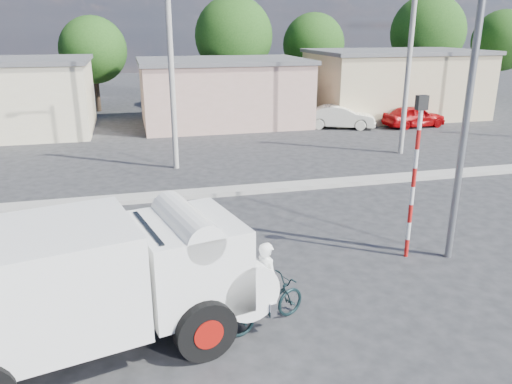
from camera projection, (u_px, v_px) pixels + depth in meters
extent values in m
plane|color=#252528|center=(315.00, 299.00, 11.50)|extent=(120.00, 120.00, 0.00)
cube|color=#99968E|center=(240.00, 190.00, 18.83)|extent=(40.00, 0.80, 0.16)
cylinder|color=black|center=(205.00, 330.00, 9.30)|extent=(1.24, 0.61, 1.19)
cylinder|color=#B3130C|center=(205.00, 330.00, 9.30)|extent=(0.66, 0.51, 0.58)
cylinder|color=black|center=(167.00, 278.00, 11.21)|extent=(1.24, 0.61, 1.19)
cylinder|color=#B3130C|center=(167.00, 278.00, 11.21)|extent=(0.66, 0.51, 0.58)
cube|color=black|center=(86.00, 323.00, 9.37)|extent=(5.17, 2.52, 0.19)
cube|color=white|center=(22.00, 288.00, 8.63)|extent=(4.34, 3.21, 2.00)
cube|color=white|center=(187.00, 260.00, 10.01)|extent=(2.41, 2.61, 1.68)
cylinder|color=white|center=(230.00, 272.00, 10.57)|extent=(1.67, 2.43, 1.19)
cylinder|color=white|center=(186.00, 225.00, 9.77)|extent=(1.25, 2.33, 0.76)
cube|color=silver|center=(248.00, 285.00, 10.89)|extent=(0.68, 2.30, 0.30)
cube|color=black|center=(149.00, 245.00, 9.52)|extent=(0.51, 1.81, 0.76)
imported|color=black|center=(266.00, 304.00, 10.34)|extent=(2.03, 1.36, 1.01)
imported|color=white|center=(267.00, 291.00, 10.24)|extent=(0.58, 0.68, 1.59)
imported|color=silver|center=(340.00, 117.00, 30.43)|extent=(4.44, 2.91, 1.38)
imported|color=#A70508|center=(414.00, 116.00, 30.78)|extent=(4.05, 1.94, 1.33)
cylinder|color=red|center=(407.00, 248.00, 13.54)|extent=(0.11, 0.11, 0.50)
cylinder|color=white|center=(408.00, 231.00, 13.39)|extent=(0.11, 0.11, 0.50)
cylinder|color=red|center=(410.00, 213.00, 13.23)|extent=(0.11, 0.11, 0.50)
cylinder|color=white|center=(412.00, 196.00, 13.07)|extent=(0.11, 0.11, 0.50)
cylinder|color=red|center=(414.00, 177.00, 12.91)|extent=(0.11, 0.11, 0.50)
cylinder|color=white|center=(416.00, 159.00, 12.75)|extent=(0.11, 0.11, 0.50)
cylinder|color=red|center=(418.00, 140.00, 12.59)|extent=(0.11, 0.11, 0.50)
cylinder|color=white|center=(420.00, 120.00, 12.44)|extent=(0.11, 0.11, 0.50)
cube|color=black|center=(422.00, 103.00, 12.30)|extent=(0.28, 0.18, 0.36)
cylinder|color=slate|center=(470.00, 90.00, 12.18)|extent=(0.18, 0.18, 9.00)
cube|color=tan|center=(223.00, 93.00, 31.59)|extent=(10.00, 7.00, 3.80)
cube|color=#59595B|center=(222.00, 61.00, 30.95)|extent=(10.30, 7.30, 0.24)
cube|color=tan|center=(394.00, 85.00, 34.32)|extent=(11.00, 7.00, 4.20)
cube|color=#59595B|center=(397.00, 52.00, 33.62)|extent=(11.30, 7.30, 0.24)
cylinder|color=#38281E|center=(97.00, 87.00, 36.21)|extent=(0.36, 0.36, 3.47)
sphere|color=#2C5C1B|center=(93.00, 50.00, 35.38)|extent=(4.71, 4.71, 4.71)
cylinder|color=#38281E|center=(234.00, 80.00, 37.51)|extent=(0.36, 0.36, 4.20)
sphere|color=#2C5C1B|center=(234.00, 36.00, 36.51)|extent=(5.70, 5.70, 5.70)
cylinder|color=#38281E|center=(312.00, 79.00, 41.07)|extent=(0.36, 0.36, 3.64)
sphere|color=#2C5C1B|center=(314.00, 44.00, 40.20)|extent=(4.94, 4.94, 4.94)
cylinder|color=#38281E|center=(423.00, 74.00, 41.21)|extent=(0.36, 0.36, 4.37)
sphere|color=#2C5C1B|center=(428.00, 32.00, 40.17)|extent=(5.93, 5.93, 5.93)
cylinder|color=#38281E|center=(497.00, 74.00, 44.09)|extent=(0.36, 0.36, 3.81)
sphere|color=#2C5C1B|center=(502.00, 40.00, 43.18)|extent=(5.17, 5.17, 5.17)
cylinder|color=#99968E|center=(172.00, 76.00, 20.80)|extent=(0.24, 0.24, 8.00)
cylinder|color=#99968E|center=(408.00, 70.00, 23.36)|extent=(0.24, 0.24, 8.00)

